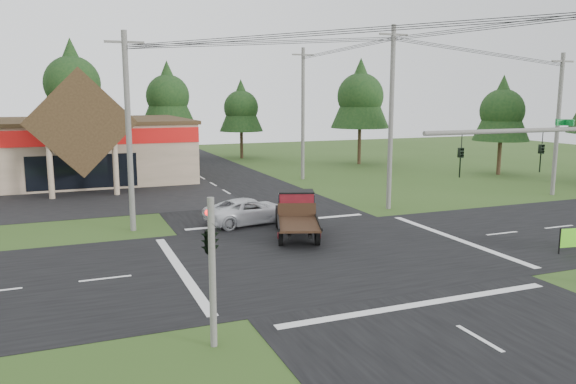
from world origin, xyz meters
TOP-DOWN VIEW (x-y plane):
  - ground at (0.00, 0.00)m, footprint 120.00×120.00m
  - road_ns at (0.00, 0.00)m, footprint 12.00×120.00m
  - road_ew at (0.00, 0.00)m, footprint 120.00×12.00m
  - parking_apron at (-14.00, 19.00)m, footprint 28.00×14.00m
  - cvs_building at (-15.70, 29.57)m, footprint 30.40×18.20m
  - traffic_signal_mast at (5.82, -7.50)m, footprint 8.12×0.24m
  - traffic_signal_corner at (-7.50, -7.32)m, footprint 0.53×2.48m
  - utility_pole_nw at (-8.00, 8.00)m, footprint 2.00×0.30m
  - utility_pole_ne at (8.00, 8.00)m, footprint 2.00×0.30m
  - utility_pole_far at (22.00, 8.00)m, footprint 2.00×0.30m
  - utility_pole_n at (8.00, 22.00)m, footprint 2.00×0.30m
  - tree_row_c at (-10.00, 41.00)m, footprint 7.28×7.28m
  - tree_row_d at (0.00, 42.00)m, footprint 6.16×6.16m
  - tree_row_e at (8.00, 40.00)m, footprint 5.04×5.04m
  - tree_side_ne at (18.00, 30.00)m, footprint 6.16×6.16m
  - tree_side_e_near at (26.00, 18.00)m, footprint 5.04×5.04m
  - antique_flatbed_truck at (-0.32, 3.36)m, footprint 3.80×5.85m
  - white_pickup at (-1.59, 7.29)m, footprint 5.53×3.23m

SIDE VIEW (x-z plane):
  - ground at x=0.00m, z-range 0.00..0.00m
  - road_ns at x=0.00m, z-range 0.00..0.02m
  - road_ew at x=0.00m, z-range 0.00..0.02m
  - parking_apron at x=-14.00m, z-range 0.00..0.03m
  - white_pickup at x=-1.59m, z-range 0.00..1.45m
  - antique_flatbed_truck at x=-0.32m, z-range 0.00..2.29m
  - cvs_building at x=-15.70m, z-range -1.82..7.37m
  - traffic_signal_corner at x=-7.50m, z-range 1.32..5.72m
  - traffic_signal_mast at x=5.82m, z-range 0.93..7.93m
  - utility_pole_far at x=22.00m, z-range 0.14..10.34m
  - utility_pole_nw at x=-8.00m, z-range 0.14..10.64m
  - utility_pole_n at x=8.00m, z-range 0.14..11.34m
  - utility_pole_ne at x=8.00m, z-range 0.14..11.64m
  - tree_row_e at x=8.00m, z-range 1.49..10.58m
  - tree_side_e_near at x=26.00m, z-range 1.49..10.58m
  - tree_row_d at x=0.00m, z-range 1.82..12.93m
  - tree_side_ne at x=18.00m, z-range 1.82..12.93m
  - tree_row_c at x=-10.00m, z-range 2.16..15.29m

